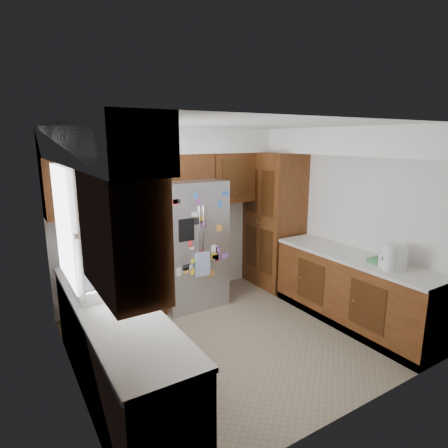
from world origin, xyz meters
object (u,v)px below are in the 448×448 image
(pantry, at_px, (274,220))
(paper_towel, at_px, (389,258))
(rice_cooker, at_px, (393,255))
(fridge, at_px, (189,243))

(pantry, distance_m, paper_towel, 2.19)
(rice_cooker, bearing_deg, fridge, 124.35)
(pantry, bearing_deg, rice_cooker, -90.01)
(fridge, bearing_deg, rice_cooker, -55.65)
(rice_cooker, height_order, paper_towel, paper_towel)
(paper_towel, bearing_deg, rice_cooker, 18.60)
(paper_towel, bearing_deg, pantry, 86.29)
(fridge, relative_size, rice_cooker, 5.54)
(pantry, height_order, paper_towel, pantry)
(pantry, bearing_deg, fridge, 177.94)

